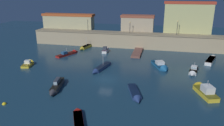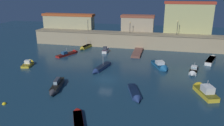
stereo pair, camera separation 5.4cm
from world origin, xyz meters
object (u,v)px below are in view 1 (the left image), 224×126
Objects in this scene: moored_boat_0 at (85,47)px; moored_boat_8 at (211,60)px; quay_lamp_2 at (177,26)px; moored_boat_3 at (56,86)px; moored_boat_1 at (69,53)px; moored_boat_7 at (193,71)px; mooring_buoy_0 at (4,104)px; moored_boat_13 at (78,117)px; moored_boat_6 at (29,63)px; moored_boat_4 at (161,66)px; quay_lamp_1 at (130,25)px; quay_lamp_0 at (88,23)px; moored_boat_5 at (106,50)px; moored_boat_10 at (100,68)px; moored_boat_2 at (135,94)px; moored_boat_11 at (203,90)px.

moored_boat_0 is 0.89× the size of moored_boat_8.
quay_lamp_2 is 0.55× the size of moored_boat_3.
moored_boat_1 is at bearing 113.21° from moored_boat_8.
moored_boat_7 is 34.15m from mooring_buoy_0.
moored_boat_7 reaches higher than moored_boat_13.
mooring_buoy_0 is at bearing -170.33° from moored_boat_6.
moored_boat_7 is (6.25, -1.75, 0.03)m from moored_boat_4.
quay_lamp_2 is at bearing 0.00° from quay_lamp_1.
moored_boat_6 is (-7.19, -16.75, -0.05)m from moored_boat_0.
moored_boat_3 is 0.98× the size of moored_boat_4.
quay_lamp_0 is 0.94× the size of quay_lamp_2.
quay_lamp_1 is 10.36m from moored_boat_5.
moored_boat_7 is (23.06, 13.07, -0.10)m from moored_boat_3.
moored_boat_3 is at bearing -10.97° from moored_boat_10.
moored_boat_3 is 1.60× the size of moored_boat_5.
moored_boat_2 is (17.73, -26.58, -0.11)m from moored_boat_0.
moored_boat_4 is at bearing -93.44° from moored_boat_6.
moored_boat_4 is (21.95, -16.69, -6.19)m from quay_lamp_0.
moored_boat_11 is at bearing -83.39° from quay_lamp_2.
quay_lamp_2 is 29.81m from moored_boat_1.
moored_boat_3 is 1.03× the size of moored_boat_11.
quay_lamp_0 is at bearing 180.00° from quay_lamp_2.
moored_boat_1 is 1.30× the size of moored_boat_7.
moored_boat_4 is 1.06× the size of moored_boat_11.
moored_boat_5 is (-18.37, -6.63, -6.18)m from quay_lamp_2.
moored_boat_0 is 18.66m from moored_boat_10.
moored_boat_2 is 10.97m from moored_boat_11.
moored_boat_11 is (-4.47, -18.16, 0.13)m from moored_boat_8.
moored_boat_2 reaches higher than mooring_buoy_0.
moored_boat_8 is at bearing -32.74° from moored_boat_11.
moored_boat_7 reaches higher than moored_boat_3.
moored_boat_0 reaches higher than moored_boat_1.
moored_boat_10 is at bearing 145.56° from moored_boat_3.
moored_boat_5 is at bearing -160.14° from quay_lamp_2.
moored_boat_7 reaches higher than moored_boat_2.
moored_boat_11 reaches higher than moored_boat_7.
quay_lamp_1 reaches higher than moored_boat_11.
moored_boat_10 is at bearing 135.94° from moored_boat_8.
quay_lamp_2 reaches higher than moored_boat_2.
quay_lamp_0 reaches higher than moored_boat_8.
moored_boat_3 is (-13.13, -0.48, 0.22)m from moored_boat_2.
moored_boat_11 is at bearing 15.91° from moored_boat_7.
moored_boat_3 is 1.29× the size of moored_boat_13.
quay_lamp_1 is 23.36m from moored_boat_8.
moored_boat_6 is 16.32m from moored_boat_10.
moored_boat_10 is (11.05, -9.48, 0.05)m from moored_boat_1.
moored_boat_3 reaches higher than moored_boat_8.
moored_boat_13 is 8.92× the size of mooring_buoy_0.
moored_boat_3 is at bearing 171.85° from moored_boat_5.
moored_boat_4 is (23.33, -5.43, 0.07)m from moored_boat_1.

